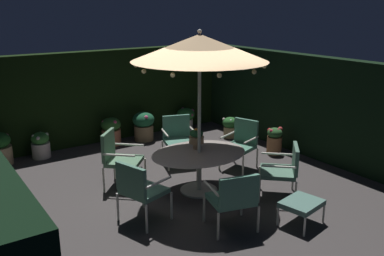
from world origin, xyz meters
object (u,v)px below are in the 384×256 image
patio_chair_north (284,168)px  patio_chair_south (139,187)px  ottoman_footrest (302,204)px  potted_plant_back_center (274,140)px  patio_dining_table (199,160)px  patio_chair_east (178,136)px  potted_plant_back_right (230,126)px  patio_chair_southeast (118,155)px  potted_plant_left_near (111,131)px  patio_chair_southwest (234,197)px  potted_plant_right_near (41,145)px  potted_plant_left_far (144,125)px  patio_umbrella (200,48)px  potted_plant_front_corner (186,118)px  patio_chair_northeast (242,141)px  centerpiece_planter (196,137)px

patio_chair_north → patio_chair_south: (-2.42, 0.57, 0.04)m
ottoman_footrest → potted_plant_back_center: potted_plant_back_center is taller
patio_chair_north → patio_chair_south: 2.49m
patio_chair_north → patio_dining_table: bearing=136.7°
patio_chair_east → potted_plant_back_right: 2.19m
patio_chair_southeast → potted_plant_left_near: 2.46m
patio_chair_southwest → potted_plant_right_near: (-1.44, 4.69, -0.25)m
potted_plant_left_near → potted_plant_left_far: (0.79, -0.13, 0.04)m
patio_umbrella → patio_chair_east: size_ratio=2.85×
patio_umbrella → patio_chair_north: patio_umbrella is taller
potted_plant_left_near → potted_plant_back_right: potted_plant_left_near is taller
patio_chair_east → potted_plant_back_center: (2.04, -0.71, -0.27)m
patio_umbrella → patio_chair_southwest: (-0.37, -1.39, -1.96)m
patio_chair_southwest → potted_plant_left_near: (0.17, 4.66, -0.19)m
patio_chair_north → potted_plant_left_far: (-0.47, 4.13, -0.16)m
patio_dining_table → patio_chair_east: (0.45, 1.37, -0.00)m
patio_dining_table → patio_chair_southwest: (-0.37, -1.39, -0.05)m
potted_plant_back_center → potted_plant_left_near: bearing=135.9°
patio_umbrella → patio_chair_southwest: size_ratio=3.09×
ottoman_footrest → potted_plant_front_corner: size_ratio=1.15×
patio_chair_northeast → ottoman_footrest: (-0.79, -2.28, -0.22)m
patio_dining_table → patio_chair_north: (1.05, -0.99, -0.05)m
patio_chair_southwest → potted_plant_back_right: patio_chair_southwest is taller
patio_chair_southeast → potted_plant_back_center: (3.55, -0.32, -0.27)m
patio_umbrella → patio_chair_north: (1.05, -0.99, -1.96)m
ottoman_footrest → potted_plant_left_far: potted_plant_left_far is taller
patio_chair_east → potted_plant_right_near: size_ratio=1.76×
patio_chair_southwest → potted_plant_back_center: patio_chair_southwest is taller
patio_dining_table → potted_plant_back_right: (2.47, 2.16, -0.30)m
centerpiece_planter → potted_plant_left_near: 3.16m
centerpiece_planter → patio_chair_south: centerpiece_planter is taller
potted_plant_left_far → potted_plant_back_right: size_ratio=1.38×
patio_dining_table → potted_plant_back_center: size_ratio=2.85×
patio_chair_southeast → potted_plant_back_right: (3.53, 1.17, -0.30)m
patio_chair_southwest → potted_plant_front_corner: bearing=64.1°
patio_chair_south → potted_plant_front_corner: bearing=48.7°
patio_chair_southwest → potted_plant_front_corner: 5.25m
patio_chair_southwest → patio_chair_northeast: bearing=46.8°
potted_plant_back_right → potted_plant_left_far: bearing=152.4°
patio_chair_southeast → patio_chair_south: 1.44m
patio_dining_table → potted_plant_left_far: 3.20m
potted_plant_left_far → potted_plant_right_near: 2.40m
patio_chair_north → ottoman_footrest: 0.98m
patio_chair_north → potted_plant_right_near: patio_chair_north is taller
patio_dining_table → patio_chair_east: bearing=72.0°
potted_plant_left_near → potted_plant_back_right: 2.89m
patio_chair_south → potted_plant_left_near: 3.88m
potted_plant_left_near → potted_plant_back_center: potted_plant_left_near is taller
potted_plant_left_far → patio_chair_southeast: bearing=-127.4°
patio_dining_table → centerpiece_planter: size_ratio=4.55×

